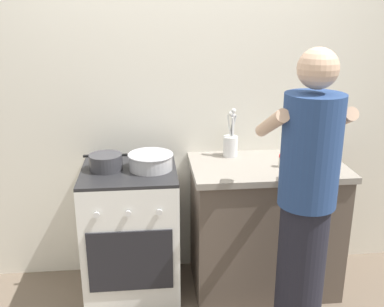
% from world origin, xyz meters
% --- Properties ---
extents(ground, '(6.00, 6.00, 0.00)m').
position_xyz_m(ground, '(0.00, 0.00, 0.00)').
color(ground, '#6B5B4C').
extents(back_wall, '(3.20, 0.10, 2.50)m').
position_xyz_m(back_wall, '(0.20, 0.50, 1.25)').
color(back_wall, silver).
rests_on(back_wall, ground).
extents(countertop, '(1.00, 0.60, 0.90)m').
position_xyz_m(countertop, '(0.55, 0.15, 0.45)').
color(countertop, brown).
rests_on(countertop, ground).
extents(stove_range, '(0.60, 0.62, 0.90)m').
position_xyz_m(stove_range, '(-0.35, 0.15, 0.45)').
color(stove_range, white).
rests_on(stove_range, ground).
extents(pot, '(0.27, 0.21, 0.10)m').
position_xyz_m(pot, '(-0.49, 0.15, 0.95)').
color(pot, '#38383D').
rests_on(pot, stove_range).
extents(mixing_bowl, '(0.29, 0.29, 0.10)m').
position_xyz_m(mixing_bowl, '(-0.21, 0.14, 0.96)').
color(mixing_bowl, '#B7B7BC').
rests_on(mixing_bowl, stove_range).
extents(utensil_crock, '(0.10, 0.10, 0.33)m').
position_xyz_m(utensil_crock, '(0.34, 0.34, 1.00)').
color(utensil_crock, silver).
rests_on(utensil_crock, countertop).
extents(spice_bottle, '(0.04, 0.04, 0.08)m').
position_xyz_m(spice_bottle, '(0.63, 0.09, 0.94)').
color(spice_bottle, silver).
rests_on(spice_bottle, countertop).
extents(person, '(0.41, 0.50, 1.70)m').
position_xyz_m(person, '(0.59, -0.47, 0.86)').
color(person, black).
rests_on(person, ground).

